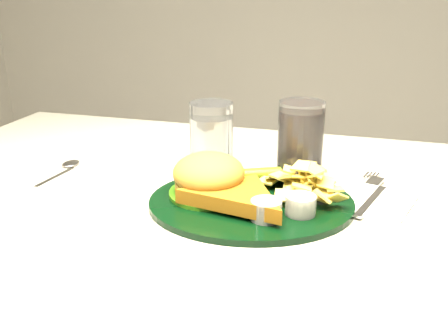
# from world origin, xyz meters

# --- Properties ---
(dinner_plate) EXTENTS (0.37, 0.34, 0.07)m
(dinner_plate) POSITION_xyz_m (0.08, -0.02, 0.79)
(dinner_plate) COLOR black
(dinner_plate) RESTS_ON table
(water_glass) EXTENTS (0.10, 0.10, 0.12)m
(water_glass) POSITION_xyz_m (-0.03, 0.12, 0.81)
(water_glass) COLOR white
(water_glass) RESTS_ON table
(cola_glass) EXTENTS (0.10, 0.10, 0.14)m
(cola_glass) POSITION_xyz_m (0.13, 0.10, 0.82)
(cola_glass) COLOR black
(cola_glass) RESTS_ON table
(fork_napkin) EXTENTS (0.17, 0.20, 0.01)m
(fork_napkin) POSITION_xyz_m (0.26, 0.04, 0.76)
(fork_napkin) COLOR white
(fork_napkin) RESTS_ON table
(spoon) EXTENTS (0.05, 0.14, 0.01)m
(spoon) POSITION_xyz_m (-0.28, -0.01, 0.75)
(spoon) COLOR white
(spoon) RESTS_ON table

